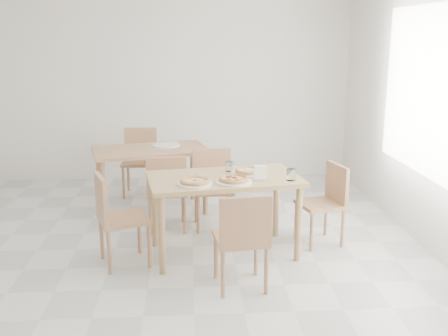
{
  "coord_description": "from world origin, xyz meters",
  "views": [
    {
      "loc": [
        0.74,
        -3.94,
        2.0
      ],
      "look_at": [
        1.05,
        0.69,
        0.83
      ],
      "focal_mm": 42.0,
      "sensor_mm": 36.0,
      "label": 1
    }
  ],
  "objects": [
    {
      "name": "main_table",
      "position": [
        1.05,
        0.69,
        0.66
      ],
      "size": [
        1.48,
        0.99,
        0.75
      ],
      "rotation": [
        0.0,
        0.0,
        0.16
      ],
      "color": "tan",
      "rests_on": "ground"
    },
    {
      "name": "chair_south",
      "position": [
        1.14,
        -0.07,
        0.48
      ],
      "size": [
        0.45,
        0.45,
        0.82
      ],
      "rotation": [
        0.0,
        0.0,
        3.25
      ],
      "color": "#A67853",
      "rests_on": "ground"
    },
    {
      "name": "chair_north",
      "position": [
        0.98,
        1.49,
        0.48
      ],
      "size": [
        0.43,
        0.43,
        0.83
      ],
      "rotation": [
        0.0,
        0.0,
        0.04
      ],
      "color": "#A67853",
      "rests_on": "ground"
    },
    {
      "name": "chair_west",
      "position": [
        0.06,
        0.5,
        0.48
      ],
      "size": [
        0.53,
        0.53,
        0.83
      ],
      "rotation": [
        0.0,
        0.0,
        1.91
      ],
      "color": "#A67853",
      "rests_on": "ground"
    },
    {
      "name": "chair_east",
      "position": [
        2.07,
        0.9,
        0.46
      ],
      "size": [
        0.48,
        0.48,
        0.79
      ],
      "rotation": [
        0.0,
        0.0,
        -1.32
      ],
      "color": "#A67853",
      "rests_on": "ground"
    },
    {
      "name": "plate_margherita",
      "position": [
        0.78,
        0.45,
        0.76
      ],
      "size": [
        0.3,
        0.3,
        0.02
      ],
      "primitive_type": "cylinder",
      "color": "white",
      "rests_on": "main_table"
    },
    {
      "name": "plate_mushroom",
      "position": [
        1.28,
        0.78,
        0.76
      ],
      "size": [
        0.33,
        0.33,
        0.02
      ],
      "primitive_type": "cylinder",
      "color": "white",
      "rests_on": "main_table"
    },
    {
      "name": "plate_pepperoni",
      "position": [
        1.12,
        0.5,
        0.76
      ],
      "size": [
        0.33,
        0.33,
        0.02
      ],
      "primitive_type": "cylinder",
      "color": "white",
      "rests_on": "main_table"
    },
    {
      "name": "pizza_margherita",
      "position": [
        0.78,
        0.45,
        0.78
      ],
      "size": [
        0.28,
        0.28,
        0.03
      ],
      "rotation": [
        0.0,
        0.0,
        0.08
      ],
      "color": "tan",
      "rests_on": "plate_margherita"
    },
    {
      "name": "pizza_mushroom",
      "position": [
        1.28,
        0.78,
        0.78
      ],
      "size": [
        0.32,
        0.32,
        0.03
      ],
      "rotation": [
        0.0,
        0.0,
        0.4
      ],
      "color": "tan",
      "rests_on": "plate_mushroom"
    },
    {
      "name": "pizza_pepperoni",
      "position": [
        1.12,
        0.5,
        0.78
      ],
      "size": [
        0.34,
        0.34,
        0.03
      ],
      "rotation": [
        0.0,
        0.0,
        -0.32
      ],
      "color": "tan",
      "rests_on": "plate_pepperoni"
    },
    {
      "name": "tumbler_a",
      "position": [
        1.64,
        0.54,
        0.8
      ],
      "size": [
        0.08,
        0.08,
        0.1
      ],
      "primitive_type": "cylinder",
      "color": "white",
      "rests_on": "main_table"
    },
    {
      "name": "tumbler_b",
      "position": [
        1.11,
        0.9,
        0.8
      ],
      "size": [
        0.07,
        0.07,
        0.1
      ],
      "primitive_type": "cylinder",
      "color": "white",
      "rests_on": "main_table"
    },
    {
      "name": "napkin_holder",
      "position": [
        1.36,
        0.55,
        0.81
      ],
      "size": [
        0.12,
        0.06,
        0.13
      ],
      "rotation": [
        0.0,
        0.0,
        -0.02
      ],
      "color": "silver",
      "rests_on": "main_table"
    },
    {
      "name": "fork_a",
      "position": [
        0.85,
        0.7,
        0.75
      ],
      "size": [
        0.09,
        0.18,
        0.01
      ],
      "primitive_type": "cube",
      "rotation": [
        0.0,
        0.0,
        0.43
      ],
      "color": "silver",
      "rests_on": "main_table"
    },
    {
      "name": "fork_b",
      "position": [
        0.78,
        0.8,
        0.75
      ],
      "size": [
        0.03,
        0.18,
        0.01
      ],
      "primitive_type": "cube",
      "rotation": [
        0.0,
        0.0,
        -0.1
      ],
      "color": "silver",
      "rests_on": "main_table"
    },
    {
      "name": "second_table",
      "position": [
        0.28,
        2.0,
        0.65
      ],
      "size": [
        1.42,
        1.01,
        0.75
      ],
      "rotation": [
        0.0,
        0.0,
        0.24
      ],
      "color": "#A67853",
      "rests_on": "ground"
    },
    {
      "name": "chair_back_s",
      "position": [
        0.49,
        1.32,
        0.48
      ],
      "size": [
        0.43,
        0.43,
        0.83
      ],
      "rotation": [
        0.0,
        0.0,
        3.2
      ],
      "color": "#A67853",
      "rests_on": "ground"
    },
    {
      "name": "chair_back_n",
      "position": [
        0.09,
        2.74,
        0.49
      ],
      "size": [
        0.44,
        0.44,
        0.85
      ],
      "rotation": [
        0.0,
        0.0,
        -0.05
      ],
      "color": "#A67853",
      "rests_on": "ground"
    },
    {
      "name": "plate_empty",
      "position": [
        0.45,
        2.15,
        0.76
      ],
      "size": [
        0.32,
        0.32,
        0.02
      ],
      "primitive_type": "cylinder",
      "color": "white",
      "rests_on": "second_table"
    }
  ]
}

